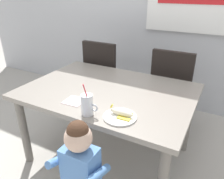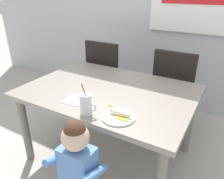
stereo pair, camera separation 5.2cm
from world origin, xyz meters
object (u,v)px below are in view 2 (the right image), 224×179
object	(u,v)px
toddler_standing	(77,163)
snack_plate	(118,117)
paper_napkin	(74,100)
dining_chair_right	(174,87)
dining_table	(109,98)
dining_chair_left	(107,74)
peeled_banana	(120,113)
milk_cup	(86,105)

from	to	relation	value
toddler_standing	snack_plate	world-z (taller)	toddler_standing
snack_plate	paper_napkin	bearing A→B (deg)	173.76
dining_chair_right	toddler_standing	xyz separation A→B (m)	(-0.22, -1.41, -0.02)
dining_table	dining_chair_left	bearing A→B (deg)	122.56
dining_chair_right	peeled_banana	world-z (taller)	dining_chair_right
toddler_standing	dining_chair_right	bearing A→B (deg)	81.24
snack_plate	toddler_standing	bearing A→B (deg)	-110.01
dining_chair_right	milk_cup	distance (m)	1.22
snack_plate	dining_chair_right	bearing A→B (deg)	84.70
snack_plate	paper_napkin	size ratio (longest dim) A/B	1.53
toddler_standing	milk_cup	world-z (taller)	milk_cup
dining_table	dining_chair_left	size ratio (longest dim) A/B	1.50
dining_chair_left	peeled_banana	xyz separation A→B (m)	(0.75, -1.05, 0.21)
dining_table	toddler_standing	bearing A→B (deg)	-75.67
milk_cup	peeled_banana	bearing A→B (deg)	19.88
snack_plate	peeled_banana	distance (m)	0.03
milk_cup	paper_napkin	world-z (taller)	milk_cup
dining_table	milk_cup	xyz separation A→B (m)	(0.07, -0.43, 0.15)
dining_chair_left	peeled_banana	size ratio (longest dim) A/B	5.57
dining_chair_right	peeled_banana	distance (m)	1.10
dining_chair_left	toddler_standing	size ratio (longest dim) A/B	1.15
milk_cup	paper_napkin	distance (m)	0.24
toddler_standing	milk_cup	xyz separation A→B (m)	(-0.10, 0.25, 0.26)
dining_chair_left	snack_plate	distance (m)	1.31
toddler_standing	paper_napkin	world-z (taller)	toddler_standing
toddler_standing	milk_cup	bearing A→B (deg)	111.87
peeled_banana	milk_cup	bearing A→B (deg)	-160.12
dining_chair_left	milk_cup	bearing A→B (deg)	114.78
dining_table	peeled_banana	distance (m)	0.47
toddler_standing	paper_napkin	bearing A→B (deg)	129.50
dining_chair_right	peeled_banana	size ratio (longest dim) A/B	5.57
dining_chair_right	paper_napkin	distance (m)	1.18
dining_table	peeled_banana	xyz separation A→B (m)	(0.30, -0.35, 0.12)
dining_table	dining_chair_left	distance (m)	0.84
toddler_standing	dining_chair_left	bearing A→B (deg)	114.26
dining_chair_left	paper_napkin	xyz separation A→B (m)	(0.32, -1.02, 0.18)
milk_cup	peeled_banana	xyz separation A→B (m)	(0.22, 0.08, -0.04)
peeled_banana	paper_napkin	world-z (taller)	peeled_banana
dining_chair_left	peeled_banana	world-z (taller)	dining_chair_left
toddler_standing	snack_plate	bearing A→B (deg)	69.99
dining_chair_left	peeled_banana	distance (m)	1.31
paper_napkin	snack_plate	bearing A→B (deg)	-6.24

